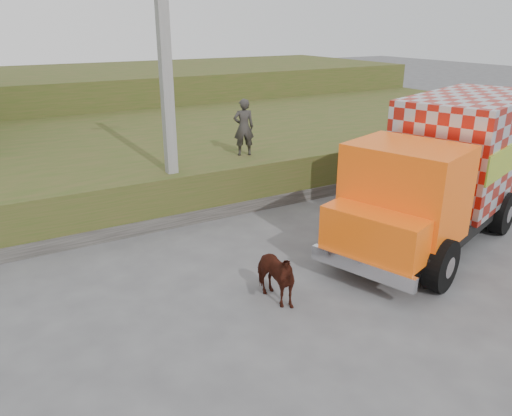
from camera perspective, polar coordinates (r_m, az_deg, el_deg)
ground at (r=12.08m, az=3.31°, el=-7.49°), size 120.00×120.00×0.00m
embankment at (r=20.38m, az=-12.32°, el=6.08°), size 40.00×12.00×1.50m
embankment_far at (r=31.70m, az=-19.47°, el=11.83°), size 40.00×12.00×3.00m
retaining_strip at (r=14.70m, az=-12.36°, el=-1.81°), size 16.00×0.50×0.40m
utility_pole at (r=14.43m, az=-10.20°, el=13.88°), size 1.20×0.30×8.00m
cargo_truck at (r=14.82m, az=21.44°, el=4.50°), size 8.82×5.17×3.75m
cow at (r=10.67m, az=1.93°, el=-7.70°), size 0.78×1.52×1.24m
pedestrian at (r=16.50m, az=-1.41°, el=9.21°), size 0.78×0.63×1.86m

